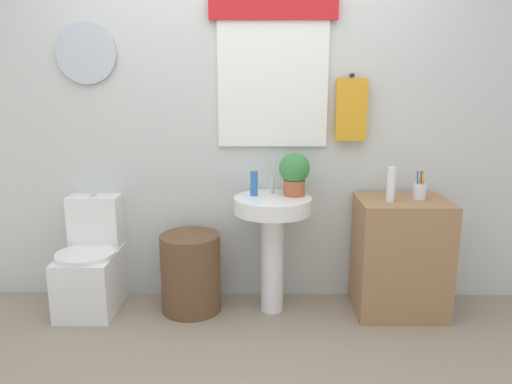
{
  "coord_description": "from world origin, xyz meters",
  "views": [
    {
      "loc": [
        0.12,
        -2.2,
        1.51
      ],
      "look_at": [
        0.08,
        0.8,
        0.82
      ],
      "focal_mm": 34.37,
      "sensor_mm": 36.0,
      "label": 1
    }
  ],
  "objects_px": {
    "toilet": "(92,266)",
    "wooden_cabinet": "(400,256)",
    "lotion_bottle": "(391,184)",
    "soap_bottle": "(254,183)",
    "potted_plant": "(294,172)",
    "pedestal_sink": "(272,227)",
    "laundry_hamper": "(191,273)",
    "toothbrush_cup": "(420,191)"
  },
  "relations": [
    {
      "from": "toilet",
      "to": "wooden_cabinet",
      "type": "height_order",
      "value": "wooden_cabinet"
    },
    {
      "from": "toilet",
      "to": "lotion_bottle",
      "type": "distance_m",
      "value": 2.04
    },
    {
      "from": "soap_bottle",
      "to": "lotion_bottle",
      "type": "height_order",
      "value": "lotion_bottle"
    },
    {
      "from": "potted_plant",
      "to": "toilet",
      "type": "bearing_deg",
      "value": -178.95
    },
    {
      "from": "toilet",
      "to": "pedestal_sink",
      "type": "height_order",
      "value": "pedestal_sink"
    },
    {
      "from": "potted_plant",
      "to": "soap_bottle",
      "type": "bearing_deg",
      "value": -177.8
    },
    {
      "from": "laundry_hamper",
      "to": "potted_plant",
      "type": "relative_size",
      "value": 1.86
    },
    {
      "from": "laundry_hamper",
      "to": "potted_plant",
      "type": "distance_m",
      "value": 0.96
    },
    {
      "from": "toilet",
      "to": "laundry_hamper",
      "type": "height_order",
      "value": "toilet"
    },
    {
      "from": "soap_bottle",
      "to": "lotion_bottle",
      "type": "distance_m",
      "value": 0.86
    },
    {
      "from": "pedestal_sink",
      "to": "potted_plant",
      "type": "bearing_deg",
      "value": 23.2
    },
    {
      "from": "potted_plant",
      "to": "wooden_cabinet",
      "type": "bearing_deg",
      "value": -4.9
    },
    {
      "from": "laundry_hamper",
      "to": "soap_bottle",
      "type": "bearing_deg",
      "value": 6.79
    },
    {
      "from": "toilet",
      "to": "wooden_cabinet",
      "type": "distance_m",
      "value": 2.05
    },
    {
      "from": "toilet",
      "to": "pedestal_sink",
      "type": "distance_m",
      "value": 1.25
    },
    {
      "from": "toilet",
      "to": "pedestal_sink",
      "type": "relative_size",
      "value": 0.98
    },
    {
      "from": "soap_bottle",
      "to": "potted_plant",
      "type": "distance_m",
      "value": 0.27
    },
    {
      "from": "toothbrush_cup",
      "to": "pedestal_sink",
      "type": "bearing_deg",
      "value": -178.78
    },
    {
      "from": "pedestal_sink",
      "to": "toothbrush_cup",
      "type": "height_order",
      "value": "toothbrush_cup"
    },
    {
      "from": "laundry_hamper",
      "to": "wooden_cabinet",
      "type": "bearing_deg",
      "value": 0.0
    },
    {
      "from": "pedestal_sink",
      "to": "soap_bottle",
      "type": "bearing_deg",
      "value": 157.38
    },
    {
      "from": "pedestal_sink",
      "to": "lotion_bottle",
      "type": "xyz_separation_m",
      "value": [
        0.74,
        -0.04,
        0.29
      ]
    },
    {
      "from": "laundry_hamper",
      "to": "soap_bottle",
      "type": "relative_size",
      "value": 3.24
    },
    {
      "from": "potted_plant",
      "to": "toothbrush_cup",
      "type": "bearing_deg",
      "value": -2.86
    },
    {
      "from": "toilet",
      "to": "lotion_bottle",
      "type": "xyz_separation_m",
      "value": [
        1.95,
        -0.08,
        0.59
      ]
    },
    {
      "from": "laundry_hamper",
      "to": "lotion_bottle",
      "type": "height_order",
      "value": "lotion_bottle"
    },
    {
      "from": "soap_bottle",
      "to": "toothbrush_cup",
      "type": "distance_m",
      "value": 1.06
    },
    {
      "from": "toilet",
      "to": "lotion_bottle",
      "type": "height_order",
      "value": "lotion_bottle"
    },
    {
      "from": "laundry_hamper",
      "to": "toothbrush_cup",
      "type": "distance_m",
      "value": 1.58
    },
    {
      "from": "toothbrush_cup",
      "to": "wooden_cabinet",
      "type": "bearing_deg",
      "value": -168.79
    },
    {
      "from": "wooden_cabinet",
      "to": "potted_plant",
      "type": "distance_m",
      "value": 0.89
    },
    {
      "from": "laundry_hamper",
      "to": "toothbrush_cup",
      "type": "height_order",
      "value": "toothbrush_cup"
    },
    {
      "from": "laundry_hamper",
      "to": "potted_plant",
      "type": "bearing_deg",
      "value": 5.04
    },
    {
      "from": "laundry_hamper",
      "to": "wooden_cabinet",
      "type": "xyz_separation_m",
      "value": [
        1.38,
        0.0,
        0.12
      ]
    },
    {
      "from": "laundry_hamper",
      "to": "toothbrush_cup",
      "type": "relative_size",
      "value": 2.83
    },
    {
      "from": "lotion_bottle",
      "to": "wooden_cabinet",
      "type": "bearing_deg",
      "value": 21.7
    },
    {
      "from": "wooden_cabinet",
      "to": "toilet",
      "type": "bearing_deg",
      "value": 179.01
    },
    {
      "from": "potted_plant",
      "to": "pedestal_sink",
      "type": "bearing_deg",
      "value": -156.8
    },
    {
      "from": "wooden_cabinet",
      "to": "lotion_bottle",
      "type": "height_order",
      "value": "lotion_bottle"
    },
    {
      "from": "pedestal_sink",
      "to": "lotion_bottle",
      "type": "bearing_deg",
      "value": -3.1
    },
    {
      "from": "laundry_hamper",
      "to": "pedestal_sink",
      "type": "relative_size",
      "value": 0.67
    },
    {
      "from": "laundry_hamper",
      "to": "pedestal_sink",
      "type": "distance_m",
      "value": 0.63
    }
  ]
}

